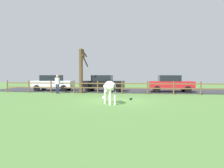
% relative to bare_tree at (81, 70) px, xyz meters
% --- Properties ---
extents(ground_plane, '(60.00, 60.00, 0.00)m').
position_rel_bare_tree_xyz_m(ground_plane, '(3.85, -5.14, -2.10)').
color(ground_plane, '#5B8C42').
extents(parking_asphalt, '(28.00, 7.40, 0.05)m').
position_rel_bare_tree_xyz_m(parking_asphalt, '(3.85, 4.16, -2.07)').
color(parking_asphalt, '#38383D').
rests_on(parking_asphalt, ground_plane).
extents(paddock_fence, '(21.78, 0.11, 1.12)m').
position_rel_bare_tree_xyz_m(paddock_fence, '(3.69, -0.14, -1.45)').
color(paddock_fence, brown).
rests_on(paddock_fence, ground_plane).
extents(bare_tree, '(0.78, 0.95, 3.96)m').
position_rel_bare_tree_xyz_m(bare_tree, '(0.00, 0.00, 0.00)').
color(bare_tree, '#513A23').
rests_on(bare_tree, ground_plane).
extents(zebra, '(1.19, 1.73, 1.41)m').
position_rel_bare_tree_xyz_m(zebra, '(3.60, -6.71, -1.17)').
color(zebra, white).
rests_on(zebra, ground_plane).
extents(crow_on_grass, '(0.21, 0.10, 0.20)m').
position_rel_bare_tree_xyz_m(crow_on_grass, '(4.71, -5.03, -1.97)').
color(crow_on_grass, black).
rests_on(crow_on_grass, ground_plane).
extents(parked_car_red, '(4.06, 2.00, 1.56)m').
position_rel_bare_tree_xyz_m(parked_car_red, '(8.02, 1.92, -1.25)').
color(parked_car_red, red).
rests_on(parked_car_red, parking_asphalt).
extents(parked_car_white, '(4.09, 2.06, 1.56)m').
position_rel_bare_tree_xyz_m(parked_car_white, '(-3.58, 1.98, -1.25)').
color(parked_car_white, white).
rests_on(parked_car_white, parking_asphalt).
extents(parked_car_black, '(4.00, 1.88, 1.56)m').
position_rel_bare_tree_xyz_m(parked_car_black, '(1.63, 2.03, -1.25)').
color(parked_car_black, black).
rests_on(parked_car_black, parking_asphalt).
extents(visitor_near_fence, '(0.39, 0.28, 1.64)m').
position_rel_bare_tree_xyz_m(visitor_near_fence, '(-1.99, -0.65, -1.19)').
color(visitor_near_fence, '#232847').
rests_on(visitor_near_fence, ground_plane).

